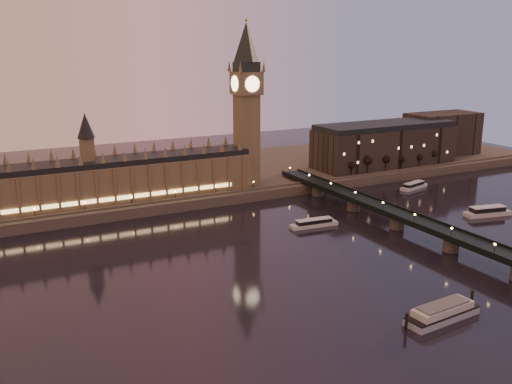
% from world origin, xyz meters
% --- Properties ---
extents(ground, '(700.00, 700.00, 0.00)m').
position_xyz_m(ground, '(0.00, 0.00, 0.00)').
color(ground, black).
rests_on(ground, ground).
extents(far_embankment, '(560.00, 130.00, 6.00)m').
position_xyz_m(far_embankment, '(30.00, 165.00, 3.00)').
color(far_embankment, '#423D35').
rests_on(far_embankment, ground).
extents(palace_of_westminster, '(180.00, 26.62, 52.00)m').
position_xyz_m(palace_of_westminster, '(-40.12, 120.99, 21.71)').
color(palace_of_westminster, brown).
rests_on(palace_of_westminster, ground).
extents(big_ben, '(17.68, 17.68, 104.00)m').
position_xyz_m(big_ben, '(53.99, 120.99, 63.95)').
color(big_ben, brown).
rests_on(big_ben, ground).
extents(westminster_bridge, '(13.20, 260.00, 15.30)m').
position_xyz_m(westminster_bridge, '(91.61, 0.00, 5.52)').
color(westminster_bridge, black).
rests_on(westminster_bridge, ground).
extents(city_block, '(155.00, 45.00, 34.00)m').
position_xyz_m(city_block, '(194.94, 130.93, 22.24)').
color(city_block, black).
rests_on(city_block, ground).
extents(bare_tree_0, '(5.30, 5.30, 10.78)m').
position_xyz_m(bare_tree_0, '(126.79, 109.00, 14.03)').
color(bare_tree_0, black).
rests_on(bare_tree_0, ground).
extents(bare_tree_1, '(5.30, 5.30, 10.78)m').
position_xyz_m(bare_tree_1, '(142.59, 109.00, 14.03)').
color(bare_tree_1, black).
rests_on(bare_tree_1, ground).
extents(bare_tree_2, '(5.30, 5.30, 10.78)m').
position_xyz_m(bare_tree_2, '(158.38, 109.00, 14.03)').
color(bare_tree_2, black).
rests_on(bare_tree_2, ground).
extents(bare_tree_3, '(5.30, 5.30, 10.78)m').
position_xyz_m(bare_tree_3, '(174.18, 109.00, 14.03)').
color(bare_tree_3, black).
rests_on(bare_tree_3, ground).
extents(bare_tree_4, '(5.30, 5.30, 10.78)m').
position_xyz_m(bare_tree_4, '(189.98, 109.00, 14.03)').
color(bare_tree_4, black).
rests_on(bare_tree_4, ground).
extents(bare_tree_5, '(5.30, 5.30, 10.78)m').
position_xyz_m(bare_tree_5, '(205.78, 109.00, 14.03)').
color(bare_tree_5, black).
rests_on(bare_tree_5, ground).
extents(cruise_boat_a, '(27.14, 8.11, 4.28)m').
position_xyz_m(cruise_boat_a, '(54.75, 42.00, 1.88)').
color(cruise_boat_a, silver).
rests_on(cruise_boat_a, ground).
extents(cruise_boat_b, '(24.73, 11.89, 4.43)m').
position_xyz_m(cruise_boat_b, '(159.49, 79.64, 1.95)').
color(cruise_boat_b, silver).
rests_on(cruise_boat_b, ground).
extents(cruise_boat_c, '(28.14, 12.74, 5.44)m').
position_xyz_m(cruise_boat_c, '(153.47, 13.17, 2.40)').
color(cruise_boat_c, silver).
rests_on(cruise_boat_c, ground).
extents(moored_barge, '(35.27, 10.96, 6.48)m').
position_xyz_m(moored_barge, '(37.41, -68.01, 2.74)').
color(moored_barge, '#9CAAC7').
rests_on(moored_barge, ground).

